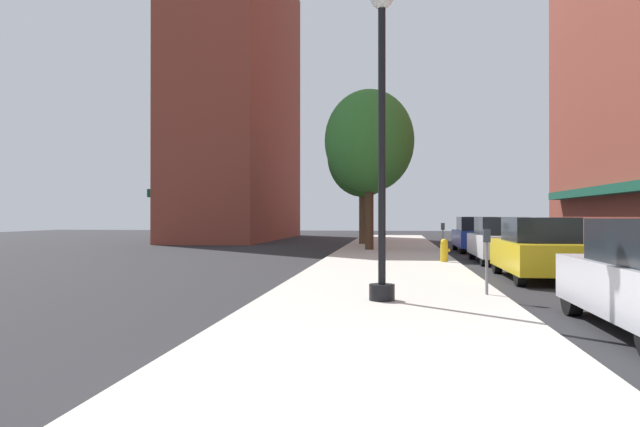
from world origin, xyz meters
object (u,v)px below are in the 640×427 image
at_px(parking_meter_near, 487,253).
at_px(tree_mid, 363,157).
at_px(lamppost, 382,136).
at_px(car_white, 500,240).
at_px(tree_near, 369,141).
at_px(car_yellow, 538,249).
at_px(car_blue, 476,235).
at_px(parking_meter_far, 443,236).
at_px(fire_hydrant, 444,250).

bearing_deg(parking_meter_near, tree_mid, 99.69).
height_order(lamppost, parking_meter_near, lamppost).
bearing_deg(car_white, tree_near, 128.81).
relative_size(tree_mid, car_yellow, 1.69).
height_order(parking_meter_near, tree_near, tree_near).
height_order(car_yellow, car_blue, same).
bearing_deg(tree_mid, parking_meter_near, -80.31).
relative_size(parking_meter_far, car_white, 0.30).
relative_size(lamppost, car_yellow, 1.37).
bearing_deg(fire_hydrant, car_yellow, -64.65).
distance_m(car_yellow, car_blue, 12.14).
relative_size(tree_mid, car_white, 1.69).
distance_m(parking_meter_near, car_white, 10.01).
bearing_deg(parking_meter_far, tree_near, 122.03).
bearing_deg(car_yellow, fire_hydrant, 113.58).
distance_m(parking_meter_near, tree_mid, 21.98).
bearing_deg(parking_meter_far, fire_hydrant, -93.41).
relative_size(fire_hydrant, parking_meter_far, 0.60).
xyz_separation_m(tree_mid, car_yellow, (5.59, -17.19, -4.25)).
xyz_separation_m(parking_meter_near, tree_near, (-3.02, 15.60, 4.27)).
bearing_deg(tree_mid, car_white, -64.04).
height_order(tree_near, car_yellow, tree_near).
bearing_deg(fire_hydrant, car_white, 32.30).
relative_size(parking_meter_near, car_yellow, 0.30).
height_order(tree_near, car_white, tree_near).
bearing_deg(car_white, fire_hydrant, -149.52).
xyz_separation_m(parking_meter_near, car_white, (1.95, 9.81, -0.14)).
distance_m(car_yellow, car_white, 5.72).
bearing_deg(tree_mid, parking_meter_far, -70.91).
xyz_separation_m(lamppost, parking_meter_far, (2.07, 11.86, -2.25)).
height_order(parking_meter_near, car_white, car_white).
height_order(lamppost, fire_hydrant, lamppost).
relative_size(parking_meter_far, car_blue, 0.30).
relative_size(fire_hydrant, tree_near, 0.10).
bearing_deg(car_white, tree_mid, 114.14).
xyz_separation_m(tree_near, car_yellow, (4.97, -11.51, -4.41)).
bearing_deg(parking_meter_near, fire_hydrant, 90.92).
bearing_deg(lamppost, parking_meter_far, 80.09).
relative_size(fire_hydrant, car_white, 0.18).
bearing_deg(tree_near, car_yellow, -66.66).
distance_m(tree_near, car_yellow, 13.29).
bearing_deg(parking_meter_near, car_blue, 83.15).
bearing_deg(parking_meter_far, lamppost, -99.91).
bearing_deg(tree_near, tree_mid, 96.23).
relative_size(parking_meter_near, tree_mid, 0.18).
distance_m(car_white, car_blue, 6.42).
relative_size(parking_meter_near, tree_near, 0.17).
relative_size(car_white, car_blue, 1.00).
height_order(tree_near, tree_mid, tree_near).
relative_size(tree_near, car_blue, 1.75).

